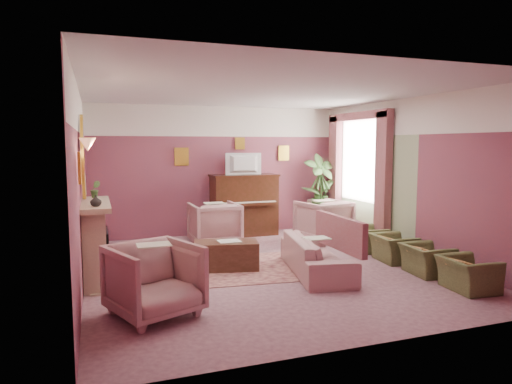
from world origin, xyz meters
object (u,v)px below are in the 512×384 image
object	(u,v)px
floral_armchair_front	(155,276)
olive_chair_b	(427,255)
olive_chair_d	(366,235)
olive_chair_a	(468,269)
floral_armchair_right	(323,218)
olive_chair_c	(393,244)
coffee_table	(226,255)
sofa	(316,248)
floral_armchair_left	(214,222)
television	(245,162)
piano	(244,205)
side_table	(318,215)

from	to	relation	value
floral_armchair_front	olive_chair_b	size ratio (longest dim) A/B	1.35
olive_chair_d	floral_armchair_front	bearing A→B (deg)	-154.42
olive_chair_a	olive_chair_b	distance (m)	0.82
floral_armchair_right	olive_chair_c	bearing A→B (deg)	-79.34
coffee_table	sofa	bearing A→B (deg)	-27.09
sofa	olive_chair_a	xyz separation A→B (m)	(1.55, -1.46, -0.08)
floral_armchair_left	olive_chair_b	xyz separation A→B (m)	(2.55, -3.05, -0.17)
television	floral_armchair_right	bearing A→B (deg)	-39.70
coffee_table	floral_armchair_left	distance (m)	1.80
piano	olive_chair_a	xyz separation A→B (m)	(1.68, -4.66, -0.35)
floral_armchair_right	floral_armchair_front	xyz separation A→B (m)	(-3.77, -3.01, 0.00)
sofa	floral_armchair_right	world-z (taller)	floral_armchair_right
sofa	olive_chair_a	size ratio (longest dim) A/B	2.72
olive_chair_d	olive_chair_b	bearing A→B (deg)	-90.00
sofa	olive_chair_c	xyz separation A→B (m)	(1.55, 0.18, -0.08)
coffee_table	olive_chair_a	xyz separation A→B (m)	(2.81, -2.11, 0.08)
olive_chair_c	olive_chair_d	size ratio (longest dim) A/B	1.00
sofa	floral_armchair_left	size ratio (longest dim) A/B	2.02
olive_chair_a	olive_chair_d	world-z (taller)	same
floral_armchair_right	olive_chair_a	xyz separation A→B (m)	(0.35, -3.50, -0.17)
piano	olive_chair_d	size ratio (longest dim) A/B	2.00
television	olive_chair_a	bearing A→B (deg)	-69.93
floral_armchair_front	olive_chair_c	size ratio (longest dim) A/B	1.35
floral_armchair_front	olive_chair_b	distance (m)	4.14
olive_chair_b	floral_armchair_right	bearing A→B (deg)	97.44
floral_armchair_front	olive_chair_c	distance (m)	4.29
sofa	olive_chair_d	bearing A→B (deg)	32.86
sofa	side_table	xyz separation A→B (m)	(1.66, 3.16, -0.03)
floral_armchair_front	olive_chair_d	bearing A→B (deg)	25.58
floral_armchair_front	olive_chair_b	world-z (taller)	floral_armchair_front
television	floral_armchair_left	bearing A→B (deg)	-139.67
floral_armchair_front	side_table	distance (m)	5.92
floral_armchair_right	side_table	world-z (taller)	floral_armchair_right
coffee_table	floral_armchair_front	world-z (taller)	floral_armchair_front
piano	olive_chair_b	xyz separation A→B (m)	(1.68, -3.84, -0.35)
television	side_table	xyz separation A→B (m)	(1.79, 0.01, -1.25)
floral_armchair_left	floral_armchair_front	bearing A→B (deg)	-114.94
coffee_table	floral_armchair_right	size ratio (longest dim) A/B	1.06
olive_chair_b	olive_chair_d	bearing A→B (deg)	90.00
sofa	floral_armchair_front	xyz separation A→B (m)	(-2.58, -0.97, 0.09)
floral_armchair_front	olive_chair_a	bearing A→B (deg)	-6.71
television	floral_armchair_left	distance (m)	1.60
television	olive_chair_c	distance (m)	3.65
television	sofa	size ratio (longest dim) A/B	0.42
coffee_table	olive_chair_c	size ratio (longest dim) A/B	1.43
piano	side_table	world-z (taller)	piano
floral_armchair_left	olive_chair_b	world-z (taller)	floral_armchair_left
floral_armchair_left	olive_chair_a	size ratio (longest dim) A/B	1.35
floral_armchair_front	olive_chair_c	xyz separation A→B (m)	(4.12, 1.15, -0.17)
sofa	side_table	distance (m)	3.57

